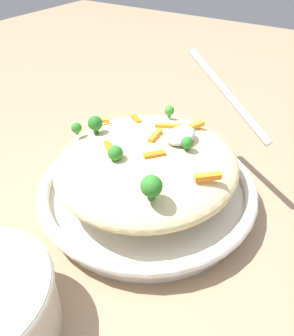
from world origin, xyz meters
TOP-DOWN VIEW (x-y plane):
  - ground_plane at (0.00, 0.00)m, footprint 2.40×2.40m
  - serving_bowl at (0.00, 0.00)m, footprint 0.34×0.34m
  - pasta_mound at (0.00, 0.00)m, footprint 0.28×0.27m
  - carrot_piece_0 at (-0.02, -0.10)m, footprint 0.03×0.03m
  - carrot_piece_1 at (0.06, 0.06)m, footprint 0.02×0.03m
  - carrot_piece_2 at (0.10, -0.03)m, footprint 0.03×0.02m
  - carrot_piece_3 at (0.06, -0.00)m, footprint 0.03×0.04m
  - carrot_piece_4 at (0.04, -0.03)m, footprint 0.03×0.01m
  - carrot_piece_5 at (0.03, 0.11)m, footprint 0.02×0.03m
  - carrot_piece_6 at (-0.04, 0.04)m, footprint 0.03×0.03m
  - carrot_piece_7 at (0.02, 0.00)m, footprint 0.04×0.01m
  - carrot_piece_8 at (-0.02, -0.02)m, footprint 0.03×0.03m
  - broccoli_floret_0 at (-0.02, 0.11)m, footprint 0.02×0.02m
  - broccoli_floret_1 at (-0.05, 0.02)m, footprint 0.02×0.02m
  - broccoli_floret_2 at (-0.09, -0.06)m, footprint 0.03×0.03m
  - broccoli_floret_3 at (0.02, -0.05)m, footprint 0.02×0.02m
  - broccoli_floret_4 at (-0.01, 0.09)m, footprint 0.02×0.02m
  - broccoli_floret_5 at (0.10, 0.02)m, footprint 0.02×0.02m
  - serving_spoon at (0.07, -0.05)m, footprint 0.15×0.17m

SIDE VIEW (x-z plane):
  - ground_plane at x=0.00m, z-range 0.00..0.00m
  - serving_bowl at x=0.00m, z-range 0.00..0.05m
  - pasta_mound at x=0.00m, z-range 0.04..0.11m
  - carrot_piece_5 at x=0.03m, z-range 0.10..0.11m
  - carrot_piece_1 at x=0.06m, z-range 0.10..0.11m
  - carrot_piece_2 at x=0.10m, z-range 0.10..0.11m
  - carrot_piece_0 at x=-0.02m, z-range 0.10..0.11m
  - carrot_piece_6 at x=-0.04m, z-range 0.11..0.11m
  - carrot_piece_3 at x=0.06m, z-range 0.11..0.11m
  - carrot_piece_4 at x=0.04m, z-range 0.11..0.11m
  - carrot_piece_8 at x=-0.02m, z-range 0.11..0.11m
  - broccoli_floret_0 at x=-0.02m, z-range 0.10..0.12m
  - carrot_piece_7 at x=0.02m, z-range 0.11..0.12m
  - broccoli_floret_5 at x=0.10m, z-range 0.10..0.12m
  - broccoli_floret_1 at x=-0.05m, z-range 0.11..0.13m
  - broccoli_floret_3 at x=0.02m, z-range 0.11..0.13m
  - broccoli_floret_4 at x=-0.01m, z-range 0.10..0.13m
  - broccoli_floret_2 at x=-0.09m, z-range 0.10..0.14m
  - serving_spoon at x=0.07m, z-range 0.08..0.18m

